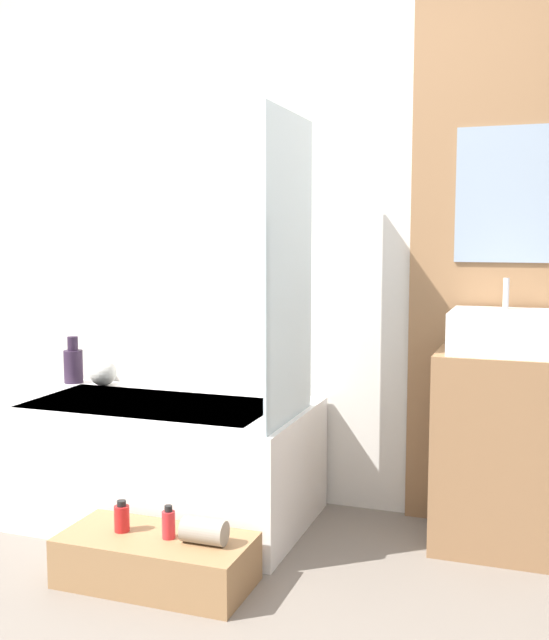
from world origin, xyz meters
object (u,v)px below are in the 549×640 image
Objects in this scene: wooden_step_bench at (156,560)px; bottle_soap_primary at (122,517)px; sink at (504,332)px; bottle_soap_secondary at (169,524)px; bathtub at (153,459)px; vase_round_light at (103,372)px; vase_tall_dark at (73,364)px.

wooden_step_bench is 0.20m from bottle_soap_primary.
sink is at bearing 33.30° from wooden_step_bench.
sink is at bearing 34.54° from bottle_soap_secondary.
wooden_step_bench is 1.70× the size of sink.
bathtub is 0.71m from bottle_soap_secondary.
vase_round_light is at bearing 133.08° from bottle_soap_secondary.
vase_round_light is (-0.42, 0.27, 0.32)m from bathtub.
bottle_soap_secondary is at bearing 0.00° from wooden_step_bench.
bathtub is 1.62m from sink.
vase_round_light is (-0.76, 0.87, 0.50)m from wooden_step_bench.
bottle_soap_secondary is (0.39, -0.59, -0.03)m from bathtub.
sink is 3.06× the size of vase_round_light.
vase_round_light is at bearing -5.91° from vase_tall_dark.
bottle_soap_primary is at bearing 180.00° from bottle_soap_secondary.
bathtub is 5.95× the size of vase_tall_dark.
vase_tall_dark is at bearing 174.09° from vase_round_light.
sink reaches higher than bottle_soap_primary.
vase_tall_dark is at bearing 176.49° from sink.
wooden_step_bench is 6.01× the size of bottle_soap_primary.
bathtub is 0.62m from bottle_soap_primary.
bathtub is at bearing 123.22° from bottle_soap_secondary.
vase_tall_dark reaches higher than bathtub.
bottle_soap_primary reaches higher than wooden_step_bench.
wooden_step_bench is at bearing -43.18° from vase_tall_dark.
sink reaches higher than wooden_step_bench.
sink is (1.49, 0.16, 0.62)m from bathtub.
vase_tall_dark is at bearing 132.22° from bottle_soap_primary.
bathtub is at bearing 119.53° from wooden_step_bench.
vase_round_light is at bearing 125.49° from bottle_soap_primary.
vase_tall_dark reaches higher than bottle_soap_primary.
vase_tall_dark is 1.96× the size of bottle_soap_secondary.
vase_round_light reaches higher than bottle_soap_primary.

